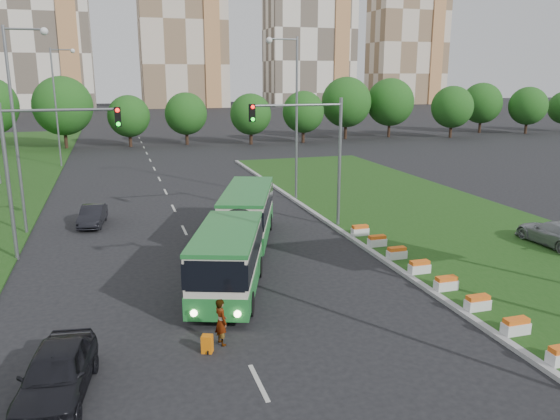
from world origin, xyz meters
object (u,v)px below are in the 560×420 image
object	(u,v)px
traffic_mast_median	(315,143)
pedestrian	(221,322)
shopping_trolley	(207,344)
articulated_bus	(235,232)
car_median	(556,233)
car_left_far	(93,216)
traffic_mast_left	(40,156)
car_left_near	(57,373)

from	to	relation	value
traffic_mast_median	pedestrian	distance (m)	16.26
traffic_mast_median	pedestrian	size ratio (longest dim) A/B	4.69
pedestrian	shopping_trolley	bearing A→B (deg)	111.82
articulated_bus	shopping_trolley	world-z (taller)	articulated_bus
traffic_mast_median	articulated_bus	size ratio (longest dim) A/B	0.51
car_median	shopping_trolley	size ratio (longest dim) A/B	7.64
articulated_bus	car_median	distance (m)	17.63
car_left_far	traffic_mast_left	bearing A→B (deg)	-101.03
articulated_bus	shopping_trolley	xyz separation A→B (m)	(-2.97, -8.98, -1.28)
traffic_mast_left	car_left_far	world-z (taller)	traffic_mast_left
traffic_mast_left	car_median	xyz separation A→B (m)	(26.52, -6.55, -4.50)
car_left_far	car_median	bearing A→B (deg)	-19.17
traffic_mast_median	car_median	bearing A→B (deg)	-33.60
traffic_mast_median	car_left_far	size ratio (longest dim) A/B	2.07
traffic_mast_left	articulated_bus	size ratio (longest dim) A/B	0.51
articulated_bus	car_left_far	size ratio (longest dim) A/B	4.10
car_left_far	shopping_trolley	xyz separation A→B (m)	(4.20, -18.48, -0.32)
traffic_mast_left	car_median	bearing A→B (deg)	-13.87
articulated_bus	traffic_mast_left	bearing A→B (deg)	177.69
traffic_mast_median	shopping_trolley	size ratio (longest dim) A/B	12.76
car_left_near	shopping_trolley	xyz separation A→B (m)	(4.67, 1.38, -0.47)
shopping_trolley	articulated_bus	bearing A→B (deg)	95.31
car_left_near	car_median	bearing A→B (deg)	24.83
car_left_near	shopping_trolley	size ratio (longest dim) A/B	7.33
traffic_mast_left	pedestrian	world-z (taller)	traffic_mast_left
articulated_bus	car_left_near	bearing A→B (deg)	-106.96
car_left_far	articulated_bus	bearing A→B (deg)	-45.33
traffic_mast_median	articulated_bus	xyz separation A→B (m)	(-6.01, -4.65, -3.76)
car_left_far	pedestrian	size ratio (longest dim) A/B	2.26
articulated_bus	shopping_trolley	bearing A→B (deg)	-88.85
traffic_mast_median	traffic_mast_left	bearing A→B (deg)	-176.23
articulated_bus	car_left_near	distance (m)	12.90
car_median	pedestrian	size ratio (longest dim) A/B	2.81
traffic_mast_median	articulated_bus	bearing A→B (deg)	-142.30
traffic_mast_median	car_left_far	bearing A→B (deg)	159.78
car_median	car_left_near	bearing A→B (deg)	16.51
car_left_far	car_left_near	bearing A→B (deg)	-83.71
car_left_near	car_median	distance (m)	26.10
car_left_near	car_left_far	bearing A→B (deg)	96.87
car_left_near	pedestrian	bearing A→B (deg)	27.49
car_left_near	pedestrian	xyz separation A→B (m)	(5.25, 1.84, 0.07)
traffic_mast_median	articulated_bus	world-z (taller)	traffic_mast_median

